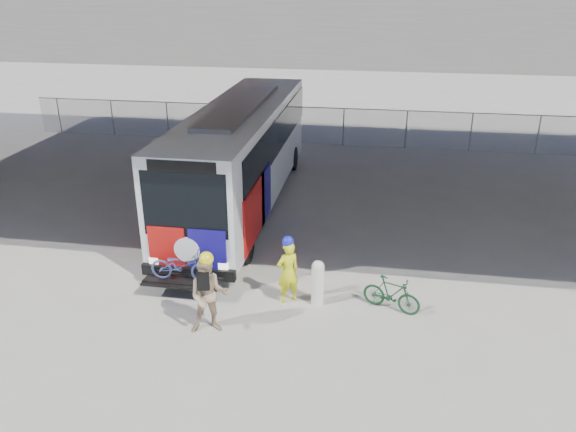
% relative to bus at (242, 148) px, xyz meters
% --- Properties ---
extents(ground, '(160.00, 160.00, 0.00)m').
position_rel_bus_xyz_m(ground, '(2.00, -3.63, -2.11)').
color(ground, '#9E9991').
rests_on(ground, ground).
extents(bus, '(2.67, 12.90, 3.69)m').
position_rel_bus_xyz_m(bus, '(0.00, 0.00, 0.00)').
color(bus, silver).
rests_on(bus, ground).
extents(overpass, '(40.00, 16.00, 7.95)m').
position_rel_bus_xyz_m(overpass, '(2.00, 0.37, 4.44)').
color(overpass, '#605E59').
rests_on(overpass, ground).
extents(chainlink_fence, '(30.00, 0.06, 30.00)m').
position_rel_bus_xyz_m(chainlink_fence, '(2.00, 8.37, -0.69)').
color(chainlink_fence, gray).
rests_on(chainlink_fence, ground).
extents(brick_buildings, '(54.00, 22.00, 12.00)m').
position_rel_bus_xyz_m(brick_buildings, '(3.23, 44.60, 3.31)').
color(brick_buildings, brown).
rests_on(brick_buildings, ground).
extents(bollard, '(0.31, 0.31, 1.21)m').
position_rel_bus_xyz_m(bollard, '(3.46, -6.33, -1.46)').
color(bollard, silver).
rests_on(bollard, ground).
extents(cyclist_hivis, '(0.72, 0.68, 1.82)m').
position_rel_bus_xyz_m(cyclist_hivis, '(2.71, -6.33, -1.23)').
color(cyclist_hivis, yellow).
rests_on(cyclist_hivis, ground).
extents(cyclist_tan, '(1.07, 0.93, 2.05)m').
position_rel_bus_xyz_m(cyclist_tan, '(1.14, -7.94, -1.14)').
color(cyclist_tan, tan).
rests_on(cyclist_tan, ground).
extents(bike_parked, '(1.53, 0.93, 0.89)m').
position_rel_bus_xyz_m(bike_parked, '(5.30, -6.33, -1.66)').
color(bike_parked, '#133E20').
rests_on(bike_parked, ground).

